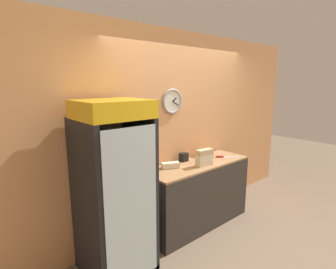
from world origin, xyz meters
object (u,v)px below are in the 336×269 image
sandwich_stack_bottom (204,163)px  sandwich_stack_middle (204,157)px  condiment_jar (200,153)px  napkin_dispenser (184,157)px  chefs_knife (224,157)px  sandwich_flat_left (170,165)px  sandwich_stack_top (205,152)px  beverage_cooler (112,181)px

sandwich_stack_bottom → sandwich_stack_middle: size_ratio=1.01×
condiment_jar → napkin_dispenser: 0.35m
sandwich_stack_middle → napkin_dispenser: 0.33m
chefs_knife → condiment_jar: bearing=131.8°
sandwich_flat_left → napkin_dispenser: napkin_dispenser is taller
sandwich_flat_left → condiment_jar: (0.69, 0.12, 0.02)m
sandwich_stack_middle → napkin_dispenser: sandwich_stack_middle is taller
sandwich_stack_bottom → chefs_knife: 0.53m
sandwich_stack_top → condiment_jar: size_ratio=2.22×
sandwich_stack_bottom → sandwich_stack_top: (0.00, 0.00, 0.15)m
sandwich_stack_top → sandwich_stack_bottom: bearing=0.0°
sandwich_stack_bottom → chefs_knife: sandwich_stack_bottom is taller
sandwich_flat_left → napkin_dispenser: (0.34, 0.10, 0.02)m
napkin_dispenser → sandwich_stack_middle: bearing=-77.6°
chefs_knife → napkin_dispenser: bearing=156.4°
sandwich_stack_middle → chefs_knife: (0.52, 0.06, -0.10)m
sandwich_stack_middle → napkin_dispenser: (-0.07, 0.32, -0.05)m
beverage_cooler → napkin_dispenser: bearing=9.5°
sandwich_stack_top → chefs_knife: sandwich_stack_top is taller
napkin_dispenser → sandwich_stack_bottom: bearing=-77.6°
sandwich_stack_bottom → sandwich_stack_middle: bearing=180.0°
sandwich_flat_left → condiment_jar: 0.70m
sandwich_stack_bottom → napkin_dispenser: (-0.07, 0.32, 0.02)m
sandwich_stack_bottom → condiment_jar: size_ratio=2.23×
beverage_cooler → condiment_jar: size_ratio=16.67×
sandwich_flat_left → sandwich_stack_top: bearing=-27.7°
sandwich_stack_top → napkin_dispenser: size_ratio=2.05×
beverage_cooler → sandwich_stack_middle: size_ratio=7.52×
sandwich_flat_left → condiment_jar: bearing=9.7°
sandwich_stack_top → sandwich_stack_middle: bearing=180.0°
sandwich_stack_middle → napkin_dispenser: size_ratio=2.05×
sandwich_stack_middle → sandwich_stack_bottom: bearing=0.0°
beverage_cooler → napkin_dispenser: (1.26, 0.21, -0.03)m
sandwich_stack_middle → sandwich_flat_left: (-0.42, 0.22, -0.07)m
sandwich_stack_top → chefs_knife: size_ratio=0.84×
sandwich_stack_bottom → sandwich_flat_left: bearing=152.3°
sandwich_stack_middle → chefs_knife: sandwich_stack_middle is taller
napkin_dispenser → condiment_jar: bearing=2.3°
beverage_cooler → chefs_knife: bearing=-1.5°
beverage_cooler → chefs_knife: beverage_cooler is taller
sandwich_stack_bottom → chefs_knife: (0.52, 0.06, -0.03)m
sandwich_flat_left → sandwich_stack_middle: bearing=-27.7°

